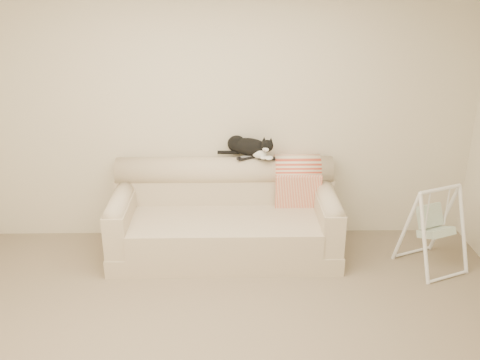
# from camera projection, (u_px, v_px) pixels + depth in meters

# --- Properties ---
(ground_plane) EXTENTS (5.00, 5.00, 0.00)m
(ground_plane) POSITION_uv_depth(u_px,v_px,m) (226.00, 358.00, 3.92)
(ground_plane) COLOR #7C6A59
(ground_plane) RESTS_ON ground
(room_shell) EXTENTS (5.04, 4.04, 2.60)m
(room_shell) POSITION_uv_depth(u_px,v_px,m) (223.00, 163.00, 3.34)
(room_shell) COLOR beige
(room_shell) RESTS_ON ground
(sofa) EXTENTS (2.20, 0.93, 0.90)m
(sofa) POSITION_uv_depth(u_px,v_px,m) (225.00, 218.00, 5.28)
(sofa) COLOR tan
(sofa) RESTS_ON ground
(remote_a) EXTENTS (0.18, 0.12, 0.03)m
(remote_a) POSITION_uv_depth(u_px,v_px,m) (246.00, 158.00, 5.28)
(remote_a) COLOR black
(remote_a) RESTS_ON sofa
(remote_b) EXTENTS (0.18, 0.08, 0.02)m
(remote_b) POSITION_uv_depth(u_px,v_px,m) (267.00, 158.00, 5.27)
(remote_b) COLOR black
(remote_b) RESTS_ON sofa
(tuxedo_cat) EXTENTS (0.57, 0.39, 0.23)m
(tuxedo_cat) POSITION_uv_depth(u_px,v_px,m) (249.00, 147.00, 5.29)
(tuxedo_cat) COLOR black
(tuxedo_cat) RESTS_ON sofa
(throw_blanket) EXTENTS (0.45, 0.38, 0.58)m
(throw_blanket) POSITION_uv_depth(u_px,v_px,m) (297.00, 174.00, 5.37)
(throw_blanket) COLOR red
(throw_blanket) RESTS_ON sofa
(baby_swing) EXTENTS (0.66, 0.68, 0.82)m
(baby_swing) POSITION_uv_depth(u_px,v_px,m) (434.00, 227.00, 4.98)
(baby_swing) COLOR white
(baby_swing) RESTS_ON ground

